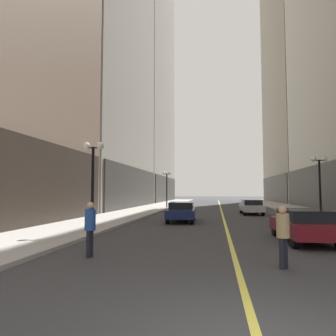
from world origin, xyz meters
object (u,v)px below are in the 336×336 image
at_px(car_silver, 251,206).
at_px(street_lamp_left_far, 167,181).
at_px(street_lamp_right_mid, 320,174).
at_px(pedestrian_in_tan_trench, 283,232).
at_px(car_navy, 181,211).
at_px(street_lamp_left_near, 93,166).
at_px(pedestrian_in_blue_hoodie, 90,225).
at_px(car_maroon, 303,224).

distance_m(car_silver, street_lamp_left_far, 12.59).
bearing_deg(street_lamp_right_mid, pedestrian_in_tan_trench, -110.44).
bearing_deg(pedestrian_in_tan_trench, car_navy, 107.68).
height_order(car_silver, street_lamp_left_near, street_lamp_left_near).
xyz_separation_m(car_silver, street_lamp_right_mid, (3.82, -6.78, 2.54)).
relative_size(pedestrian_in_blue_hoodie, pedestrian_in_tan_trench, 1.03).
bearing_deg(pedestrian_in_blue_hoodie, pedestrian_in_tan_trench, -6.57).
bearing_deg(car_maroon, street_lamp_left_far, 111.00).
xyz_separation_m(car_navy, street_lamp_left_far, (-3.51, 16.29, 2.54)).
bearing_deg(pedestrian_in_blue_hoodie, street_lamp_left_far, 93.90).
relative_size(car_maroon, car_silver, 1.02).
height_order(car_maroon, pedestrian_in_tan_trench, pedestrian_in_tan_trench).
distance_m(car_navy, street_lamp_right_mid, 9.69).
bearing_deg(street_lamp_left_near, car_maroon, -5.30).
distance_m(pedestrian_in_tan_trench, street_lamp_left_far, 30.22).
xyz_separation_m(car_silver, pedestrian_in_tan_trench, (-1.37, -20.71, 0.25)).
bearing_deg(car_maroon, car_navy, 125.92).
height_order(pedestrian_in_blue_hoodie, pedestrian_in_tan_trench, pedestrian_in_blue_hoodie).
bearing_deg(car_navy, street_lamp_right_mid, 6.53).
bearing_deg(pedestrian_in_blue_hoodie, street_lamp_left_near, 111.16).
height_order(car_silver, pedestrian_in_tan_trench, pedestrian_in_tan_trench).
relative_size(car_navy, car_silver, 0.99).
distance_m(street_lamp_left_near, street_lamp_left_far, 23.48).
relative_size(street_lamp_left_far, street_lamp_right_mid, 1.00).
relative_size(car_navy, street_lamp_left_near, 1.04).
distance_m(car_navy, street_lamp_left_near, 8.39).
xyz_separation_m(street_lamp_left_far, street_lamp_right_mid, (12.80, -15.23, 0.00)).
distance_m(car_silver, pedestrian_in_tan_trench, 20.76).
xyz_separation_m(car_silver, street_lamp_left_far, (-8.98, 8.45, 2.54)).
xyz_separation_m(car_maroon, pedestrian_in_tan_trench, (-1.74, -4.81, 0.25)).
bearing_deg(street_lamp_left_near, street_lamp_right_mid, 32.82).
distance_m(car_maroon, street_lamp_right_mid, 10.08).
bearing_deg(pedestrian_in_tan_trench, car_maroon, 70.14).
height_order(car_navy, street_lamp_right_mid, street_lamp_right_mid).
relative_size(car_navy, street_lamp_left_far, 1.04).
bearing_deg(street_lamp_right_mid, street_lamp_left_far, 130.05).
relative_size(car_silver, street_lamp_right_mid, 1.05).
relative_size(car_maroon, street_lamp_left_near, 1.07).
bearing_deg(car_navy, pedestrian_in_blue_hoodie, -97.30).
distance_m(car_silver, street_lamp_left_near, 17.70).
height_order(car_navy, car_silver, same).
relative_size(street_lamp_left_near, street_lamp_right_mid, 1.00).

